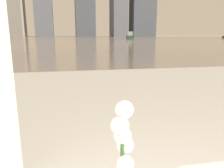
# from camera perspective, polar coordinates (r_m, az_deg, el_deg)

# --- Properties ---
(harbor_water) EXTENTS (180.00, 110.00, 0.01)m
(harbor_water) POSITION_cam_1_polar(r_m,az_deg,el_deg) (61.79, -10.71, 11.60)
(harbor_water) COLOR gray
(harbor_water) RESTS_ON ground_plane
(harbor_boat_2) EXTENTS (2.56, 4.94, 1.77)m
(harbor_boat_2) POSITION_cam_1_polar(r_m,az_deg,el_deg) (54.24, 4.73, 12.30)
(harbor_boat_2) COLOR #335647
(harbor_boat_2) RESTS_ON harbor_water
(skyline_tower_2) EXTENTS (8.52, 7.17, 28.22)m
(skyline_tower_2) POSITION_cam_1_polar(r_m,az_deg,el_deg) (119.08, -17.56, 18.54)
(skyline_tower_2) COLOR slate
(skyline_tower_2) RESTS_ON ground_plane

